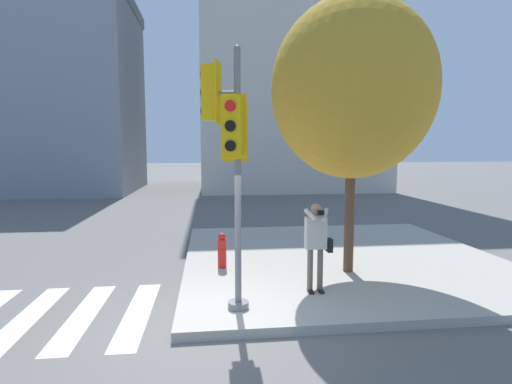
{
  "coord_description": "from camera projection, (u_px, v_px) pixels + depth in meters",
  "views": [
    {
      "loc": [
        0.1,
        -6.37,
        2.94
      ],
      "look_at": [
        0.96,
        0.92,
        2.15
      ],
      "focal_mm": 28.0,
      "sensor_mm": 36.0,
      "label": 1
    }
  ],
  "objects": [
    {
      "name": "fire_hydrant",
      "position": [
        222.0,
        250.0,
        9.32
      ],
      "size": [
        0.2,
        0.26,
        0.82
      ],
      "color": "red",
      "rests_on": "sidewalk_corner"
    },
    {
      "name": "building_left",
      "position": [
        13.0,
        94.0,
        27.01
      ],
      "size": [
        16.22,
        9.82,
        13.29
      ],
      "color": "gray",
      "rests_on": "ground_plane"
    },
    {
      "name": "street_tree",
      "position": [
        353.0,
        89.0,
        8.65
      ],
      "size": [
        3.54,
        3.54,
        6.02
      ],
      "color": "brown",
      "rests_on": "sidewalk_corner"
    },
    {
      "name": "sidewalk_corner",
      "position": [
        341.0,
        258.0,
        10.44
      ],
      "size": [
        8.0,
        8.0,
        0.17
      ],
      "color": "#ADA89E",
      "rests_on": "ground_plane"
    },
    {
      "name": "traffic_signal_pole",
      "position": [
        229.0,
        138.0,
        6.67
      ],
      "size": [
        0.81,
        1.22,
        4.46
      ],
      "color": "slate",
      "rests_on": "sidewalk_corner"
    },
    {
      "name": "crosswalk_stripes",
      "position": [
        28.0,
        318.0,
        6.97
      ],
      "size": [
        4.22,
        2.97,
        0.01
      ],
      "color": "silver",
      "rests_on": "ground_plane"
    },
    {
      "name": "ground_plane",
      "position": [
        205.0,
        328.0,
        6.59
      ],
      "size": [
        160.0,
        160.0,
        0.0
      ],
      "primitive_type": "plane",
      "color": "slate"
    },
    {
      "name": "building_right",
      "position": [
        285.0,
        58.0,
        30.89
      ],
      "size": [
        13.12,
        12.52,
        19.94
      ],
      "color": "beige",
      "rests_on": "ground_plane"
    },
    {
      "name": "person_photographer",
      "position": [
        316.0,
        239.0,
        7.68
      ],
      "size": [
        0.58,
        0.54,
        1.73
      ],
      "color": "black",
      "rests_on": "sidewalk_corner"
    }
  ]
}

